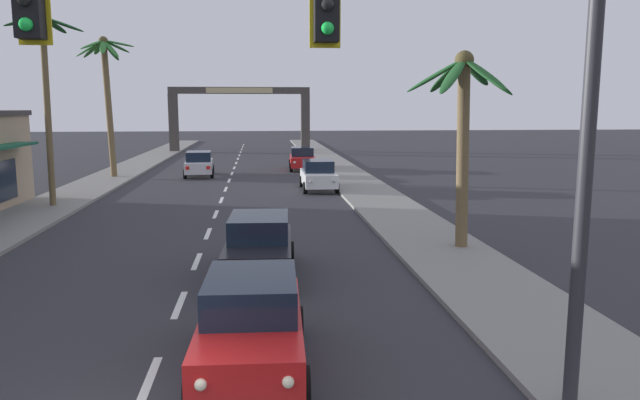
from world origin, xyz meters
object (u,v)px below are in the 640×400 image
at_px(sedan_parked_nearest_kerb, 318,175).
at_px(palm_left_third, 45,65).
at_px(sedan_lead_at_stop_bar, 252,322).
at_px(traffic_signal_mast, 339,58).
at_px(palm_left_farthest, 107,81).
at_px(sedan_oncoming_far, 199,164).
at_px(sedan_parked_mid_kerb, 302,158).
at_px(sedan_third_in_queue, 259,245).
at_px(palm_right_second, 463,115).
at_px(town_gateway_arch, 240,110).

bearing_deg(sedan_parked_nearest_kerb, palm_left_third, -159.22).
relative_size(sedan_lead_at_stop_bar, sedan_parked_nearest_kerb, 1.01).
height_order(traffic_signal_mast, palm_left_farthest, palm_left_farthest).
bearing_deg(sedan_oncoming_far, traffic_signal_mast, -81.06).
xyz_separation_m(traffic_signal_mast, sedan_parked_nearest_kerb, (2.20, 25.23, -4.44)).
distance_m(sedan_parked_mid_kerb, palm_left_third, 21.07).
bearing_deg(traffic_signal_mast, sedan_parked_mid_kerb, 86.70).
bearing_deg(traffic_signal_mast, sedan_third_in_queue, 97.92).
bearing_deg(palm_left_third, sedan_parked_mid_kerb, 51.33).
xyz_separation_m(traffic_signal_mast, palm_left_farthest, (-10.76, 32.03, 0.99)).
xyz_separation_m(sedan_parked_mid_kerb, palm_left_farthest, (-12.85, -4.19, 5.43)).
bearing_deg(palm_left_farthest, palm_right_second, -53.23).
bearing_deg(palm_left_third, sedan_oncoming_far, 66.39).
relative_size(sedan_parked_mid_kerb, palm_right_second, 0.70).
bearing_deg(traffic_signal_mast, town_gateway_arch, 93.15).
relative_size(traffic_signal_mast, sedan_third_in_queue, 2.53).
relative_size(sedan_oncoming_far, town_gateway_arch, 0.31).
bearing_deg(sedan_third_in_queue, traffic_signal_mast, -82.08).
bearing_deg(sedan_oncoming_far, sedan_parked_nearest_kerb, -45.79).
distance_m(traffic_signal_mast, palm_right_second, 11.77).
height_order(sedan_lead_at_stop_bar, town_gateway_arch, town_gateway_arch).
bearing_deg(sedan_lead_at_stop_bar, traffic_signal_mast, -59.28).
xyz_separation_m(traffic_signal_mast, sedan_oncoming_far, (-5.16, 32.81, -4.44)).
relative_size(palm_left_third, town_gateway_arch, 0.61).
distance_m(sedan_lead_at_stop_bar, palm_left_farthest, 31.83).
height_order(traffic_signal_mast, sedan_oncoming_far, traffic_signal_mast).
bearing_deg(palm_left_farthest, sedan_oncoming_far, 7.88).
bearing_deg(palm_right_second, town_gateway_arch, 100.65).
distance_m(palm_left_farthest, town_gateway_arch, 24.44).
distance_m(sedan_oncoming_far, town_gateway_arch, 22.70).
xyz_separation_m(sedan_third_in_queue, sedan_parked_mid_kerb, (3.22, 28.11, 0.00)).
bearing_deg(town_gateway_arch, palm_right_second, -79.35).
height_order(traffic_signal_mast, sedan_lead_at_stop_bar, traffic_signal_mast).
distance_m(sedan_lead_at_stop_bar, palm_left_third, 21.24).
xyz_separation_m(sedan_parked_nearest_kerb, palm_left_third, (-12.80, -4.86, 5.64)).
bearing_deg(town_gateway_arch, palm_left_third, -102.27).
distance_m(sedan_third_in_queue, palm_left_third, 16.48).
height_order(sedan_oncoming_far, palm_left_farthest, palm_left_farthest).
bearing_deg(palm_left_third, sedan_parked_nearest_kerb, 20.78).
bearing_deg(palm_left_third, palm_left_farthest, 90.83).
bearing_deg(palm_left_farthest, palm_left_third, -89.17).
bearing_deg(town_gateway_arch, sedan_parked_mid_kerb, -74.85).
bearing_deg(sedan_third_in_queue, palm_right_second, 19.62).
relative_size(sedan_third_in_queue, sedan_oncoming_far, 1.00).
bearing_deg(town_gateway_arch, traffic_signal_mast, -86.85).
relative_size(sedan_third_in_queue, palm_left_farthest, 0.50).
bearing_deg(sedan_lead_at_stop_bar, town_gateway_arch, 91.90).
bearing_deg(sedan_oncoming_far, sedan_parked_mid_kerb, 25.24).
xyz_separation_m(sedan_third_in_queue, palm_right_second, (6.50, 2.32, 3.53)).
height_order(sedan_lead_at_stop_bar, sedan_parked_mid_kerb, same).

